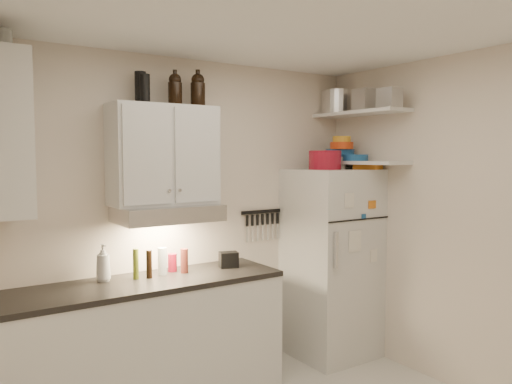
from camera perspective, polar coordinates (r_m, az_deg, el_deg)
ceiling at (r=2.95m, az=6.02°, el=19.66°), size 3.20×3.00×0.02m
back_wall at (r=4.15m, az=-7.57°, el=-3.07°), size 3.20×0.02×2.60m
right_wall at (r=4.10m, az=23.50°, el=-3.48°), size 0.02×3.00×2.60m
base_cabinet at (r=3.87m, az=-12.97°, el=-16.82°), size 2.10×0.60×0.88m
countertop at (r=3.73m, az=-13.08°, el=-10.22°), size 2.10×0.62×0.04m
upper_cabinet at (r=3.84m, az=-10.52°, el=4.16°), size 0.80×0.33×0.75m
range_hood at (r=3.80m, az=-10.05°, el=-2.40°), size 0.76×0.46×0.12m
fridge at (r=4.64m, az=8.60°, el=-7.95°), size 0.70×0.68×1.70m
shelf_hi at (r=4.60m, az=11.80°, el=8.81°), size 0.30×0.95×0.03m
shelf_lo at (r=4.58m, az=11.72°, el=3.32°), size 0.30×0.95×0.03m
knife_strip at (r=4.48m, az=0.64°, el=-2.25°), size 0.42×0.02×0.03m
dutch_oven at (r=4.45m, az=7.89°, el=3.64°), size 0.32×0.32×0.17m
book_stack at (r=4.53m, az=12.68°, el=2.99°), size 0.24×0.26×0.07m
spice_jar at (r=4.59m, az=9.78°, el=3.29°), size 0.09×0.09×0.11m
stock_pot at (r=4.90m, az=9.29°, el=10.05°), size 0.35×0.35×0.23m
tin_a at (r=4.61m, az=12.49°, el=10.19°), size 0.20×0.19×0.20m
tin_b at (r=4.28m, az=15.01°, el=10.36°), size 0.17×0.17×0.16m
bowl_teal at (r=4.73m, az=9.56°, el=4.20°), size 0.27×0.27×0.11m
bowl_orange at (r=4.68m, az=9.76°, el=5.24°), size 0.21×0.21×0.06m
bowl_yellow at (r=4.68m, az=9.77°, el=5.96°), size 0.17×0.17×0.05m
plates at (r=4.58m, az=11.28°, el=3.87°), size 0.29×0.29×0.06m
growler_a at (r=3.92m, az=-9.23°, el=11.52°), size 0.13×0.13×0.25m
growler_b at (r=4.02m, az=-6.66°, el=11.50°), size 0.14×0.14×0.27m
thermos_a at (r=3.81m, az=-12.59°, el=11.41°), size 0.10×0.10×0.22m
thermos_b at (r=3.86m, az=-13.07°, el=11.49°), size 0.10×0.10×0.24m
side_jar at (r=3.59m, az=-27.18°, el=15.30°), size 0.15×0.15×0.18m
soap_bottle at (r=3.77m, az=-17.07°, el=-7.53°), size 0.12×0.12×0.30m
pepper_mill at (r=3.91m, az=-8.20°, el=-7.79°), size 0.07×0.07×0.19m
oil_bottle at (r=3.78m, az=-13.58°, el=-7.99°), size 0.06×0.06×0.22m
vinegar_bottle at (r=3.79m, az=-12.12°, el=-8.06°), size 0.05×0.05×0.21m
clear_bottle at (r=3.88m, az=-10.67°, el=-7.77°), size 0.07×0.07×0.21m
red_jar at (r=3.97m, az=-9.54°, el=-7.96°), size 0.08×0.08×0.14m
caddy at (r=4.07m, az=-3.15°, el=-7.73°), size 0.17×0.14×0.13m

